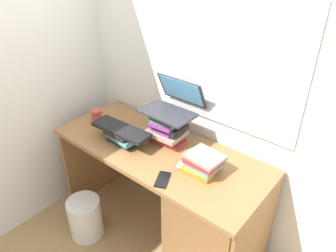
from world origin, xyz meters
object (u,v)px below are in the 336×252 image
(book_stack_tall, at_px, (167,128))
(cell_phone, at_px, (163,179))
(book_stack_keyboard_riser, at_px, (123,136))
(book_stack_side, at_px, (203,163))
(laptop, at_px, (173,103))
(desk, at_px, (201,216))
(mug, at_px, (97,116))
(wastebasket, at_px, (85,218))
(computer_mouse, at_px, (183,164))
(keyboard, at_px, (121,129))

(book_stack_tall, bearing_deg, cell_phone, -54.02)
(book_stack_keyboard_riser, distance_m, cell_phone, 0.47)
(book_stack_side, xyz_separation_m, laptop, (-0.36, 0.17, 0.21))
(cell_phone, bearing_deg, desk, 26.50)
(book_stack_side, distance_m, mug, 0.92)
(book_stack_keyboard_riser, bearing_deg, wastebasket, -120.73)
(computer_mouse, distance_m, wastebasket, 0.94)
(book_stack_keyboard_riser, relative_size, laptop, 0.70)
(mug, relative_size, cell_phone, 0.88)
(computer_mouse, height_order, cell_phone, computer_mouse)
(book_stack_side, bearing_deg, computer_mouse, -159.29)
(book_stack_side, height_order, cell_phone, book_stack_side)
(mug, distance_m, wastebasket, 0.75)
(book_stack_tall, relative_size, computer_mouse, 2.43)
(keyboard, bearing_deg, mug, 165.17)
(mug, height_order, wastebasket, mug)
(desk, xyz_separation_m, book_stack_side, (-0.03, 0.02, 0.40))
(book_stack_tall, distance_m, book_stack_keyboard_riser, 0.30)
(computer_mouse, distance_m, mug, 0.81)
(desk, bearing_deg, laptop, 154.21)
(wastebasket, bearing_deg, book_stack_keyboard_riser, 59.27)
(laptop, bearing_deg, book_stack_keyboard_riser, -131.55)
(book_stack_tall, relative_size, book_stack_keyboard_riser, 1.03)
(desk, height_order, cell_phone, cell_phone)
(book_stack_keyboard_riser, relative_size, computer_mouse, 2.35)
(keyboard, distance_m, mug, 0.34)
(desk, distance_m, book_stack_tall, 0.60)
(laptop, relative_size, cell_phone, 2.55)
(laptop, bearing_deg, keyboard, -131.01)
(desk, height_order, book_stack_tall, book_stack_tall)
(book_stack_side, relative_size, wastebasket, 0.70)
(laptop, bearing_deg, mug, -161.29)
(computer_mouse, bearing_deg, mug, 178.68)
(cell_phone, distance_m, wastebasket, 0.88)
(keyboard, xyz_separation_m, mug, (-0.33, 0.07, -0.05))
(book_stack_tall, xyz_separation_m, keyboard, (-0.23, -0.20, -0.00))
(book_stack_side, relative_size, computer_mouse, 2.13)
(desk, height_order, mug, mug)
(book_stack_keyboard_riser, distance_m, mug, 0.34)
(book_stack_side, relative_size, cell_phone, 1.63)
(mug, relative_size, wastebasket, 0.38)
(keyboard, bearing_deg, book_stack_tall, 38.55)
(desk, xyz_separation_m, computer_mouse, (-0.14, -0.02, 0.36))
(desk, bearing_deg, book_stack_tall, 162.00)
(book_stack_keyboard_riser, distance_m, keyboard, 0.05)
(wastebasket, bearing_deg, desk, 24.21)
(keyboard, relative_size, cell_phone, 3.09)
(laptop, xyz_separation_m, wastebasket, (-0.39, -0.53, -0.86))
(desk, bearing_deg, book_stack_side, 141.61)
(laptop, xyz_separation_m, cell_phone, (0.23, -0.38, -0.26))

